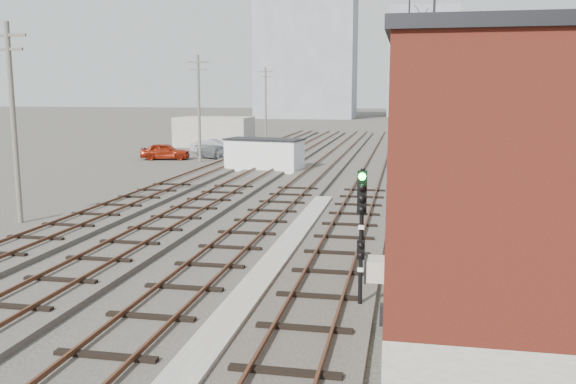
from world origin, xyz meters
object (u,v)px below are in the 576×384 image
(signal_mast, at_px, (361,229))
(car_red, at_px, (165,151))
(site_trailer, at_px, (264,155))
(car_silver, at_px, (213,146))
(car_grey, at_px, (217,152))
(switch_stand, at_px, (266,161))

(signal_mast, height_order, car_red, signal_mast)
(site_trailer, xyz_separation_m, car_silver, (-8.00, 12.02, -0.55))
(car_silver, distance_m, car_grey, 4.83)
(signal_mast, bearing_deg, car_silver, 113.13)
(car_red, height_order, car_grey, car_red)
(switch_stand, height_order, car_grey, switch_stand)
(car_red, bearing_deg, site_trailer, -131.49)
(signal_mast, height_order, site_trailer, signal_mast)
(site_trailer, bearing_deg, signal_mast, -61.67)
(switch_stand, relative_size, car_red, 0.32)
(car_red, bearing_deg, signal_mast, -162.21)
(car_silver, bearing_deg, switch_stand, -137.12)
(signal_mast, distance_m, car_grey, 39.59)
(signal_mast, bearing_deg, car_grey, 113.22)
(signal_mast, distance_m, switch_stand, 31.17)
(switch_stand, xyz_separation_m, car_silver, (-7.96, 11.17, 0.04))
(switch_stand, distance_m, car_silver, 13.71)
(signal_mast, bearing_deg, site_trailer, 108.14)
(signal_mast, bearing_deg, car_red, 119.77)
(switch_stand, bearing_deg, site_trailer, -70.33)
(switch_stand, xyz_separation_m, car_grey, (-6.13, 6.70, -0.06))
(site_trailer, height_order, car_grey, site_trailer)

